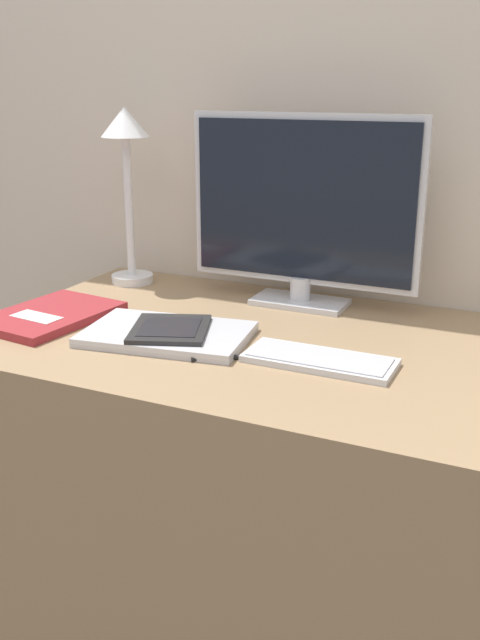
% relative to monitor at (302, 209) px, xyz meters
% --- Properties ---
extents(wall_back, '(3.60, 0.05, 2.40)m').
position_rel_monitor_xyz_m(wall_back, '(0.00, 0.13, 0.24)').
color(wall_back, beige).
rests_on(wall_back, ground_plane).
extents(desk, '(1.12, 0.69, 0.75)m').
position_rel_monitor_xyz_m(desk, '(0.00, -0.24, -0.59)').
color(desk, '#997A56').
rests_on(desk, ground_plane).
extents(monitor, '(0.52, 0.11, 0.42)m').
position_rel_monitor_xyz_m(monitor, '(0.00, 0.00, 0.00)').
color(monitor, silver).
rests_on(monitor, desk).
extents(keyboard, '(0.27, 0.11, 0.01)m').
position_rel_monitor_xyz_m(keyboard, '(0.16, -0.32, -0.21)').
color(keyboard, silver).
rests_on(keyboard, desk).
extents(laptop, '(0.34, 0.25, 0.02)m').
position_rel_monitor_xyz_m(laptop, '(-0.15, -0.32, -0.21)').
color(laptop, '#BCBCC1').
rests_on(laptop, desk).
extents(ereader, '(0.19, 0.20, 0.01)m').
position_rel_monitor_xyz_m(ereader, '(-0.14, -0.33, -0.19)').
color(ereader, black).
rests_on(ereader, laptop).
extents(desk_lamp, '(0.11, 0.11, 0.42)m').
position_rel_monitor_xyz_m(desk_lamp, '(-0.44, -0.00, 0.09)').
color(desk_lamp, white).
rests_on(desk_lamp, desk).
extents(notebook, '(0.22, 0.30, 0.02)m').
position_rel_monitor_xyz_m(notebook, '(-0.44, -0.33, -0.21)').
color(notebook, maroon).
rests_on(notebook, desk).
extents(pen, '(0.12, 0.08, 0.01)m').
position_rel_monitor_xyz_m(pen, '(-0.00, -0.38, -0.21)').
color(pen, black).
rests_on(pen, desk).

